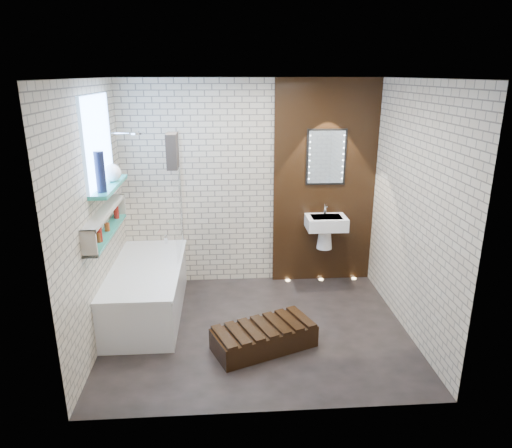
{
  "coord_description": "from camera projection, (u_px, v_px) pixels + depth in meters",
  "views": [
    {
      "loc": [
        -0.32,
        -4.43,
        2.64
      ],
      "look_at": [
        0.0,
        0.15,
        1.15
      ],
      "focal_mm": 32.6,
      "sensor_mm": 36.0,
      "label": 1
    }
  ],
  "objects": [
    {
      "name": "ground",
      "position": [
        257.0,
        329.0,
        5.04
      ],
      "size": [
        3.2,
        3.2,
        0.0
      ],
      "primitive_type": "plane",
      "color": "black",
      "rests_on": "ground"
    },
    {
      "name": "room_shell",
      "position": [
        257.0,
        214.0,
        4.64
      ],
      "size": [
        3.24,
        3.2,
        2.6
      ],
      "color": "#BBAD95",
      "rests_on": "ground"
    },
    {
      "name": "walnut_panel",
      "position": [
        324.0,
        184.0,
        5.91
      ],
      "size": [
        1.3,
        0.06,
        2.6
      ],
      "primitive_type": "cube",
      "color": "black",
      "rests_on": "ground"
    },
    {
      "name": "clerestory_window",
      "position": [
        100.0,
        151.0,
        4.69
      ],
      "size": [
        0.18,
        1.0,
        0.94
      ],
      "color": "#7FADE0",
      "rests_on": "room_shell"
    },
    {
      "name": "display_niche",
      "position": [
        106.0,
        223.0,
        4.72
      ],
      "size": [
        0.14,
        1.3,
        0.26
      ],
      "color": "teal",
      "rests_on": "room_shell"
    },
    {
      "name": "bathtub",
      "position": [
        147.0,
        290.0,
        5.3
      ],
      "size": [
        0.79,
        1.74,
        0.7
      ],
      "color": "white",
      "rests_on": "ground"
    },
    {
      "name": "bath_screen",
      "position": [
        178.0,
        196.0,
        5.44
      ],
      "size": [
        0.01,
        0.78,
        1.4
      ],
      "primitive_type": "cube",
      "color": "white",
      "rests_on": "bathtub"
    },
    {
      "name": "towel",
      "position": [
        172.0,
        151.0,
        4.98
      ],
      "size": [
        0.11,
        0.29,
        0.38
      ],
      "primitive_type": "cube",
      "color": "black",
      "rests_on": "bath_screen"
    },
    {
      "name": "shower_head",
      "position": [
        136.0,
        133.0,
        5.24
      ],
      "size": [
        0.18,
        0.18,
        0.02
      ],
      "primitive_type": "cylinder",
      "color": "silver",
      "rests_on": "room_shell"
    },
    {
      "name": "washbasin",
      "position": [
        326.0,
        227.0,
        5.88
      ],
      "size": [
        0.5,
        0.36,
        0.58
      ],
      "color": "white",
      "rests_on": "walnut_panel"
    },
    {
      "name": "led_mirror",
      "position": [
        326.0,
        157.0,
        5.77
      ],
      "size": [
        0.5,
        0.02,
        0.7
      ],
      "color": "black",
      "rests_on": "walnut_panel"
    },
    {
      "name": "walnut_step",
      "position": [
        264.0,
        338.0,
        4.67
      ],
      "size": [
        1.1,
        0.8,
        0.22
      ],
      "primitive_type": "cube",
      "rotation": [
        0.0,
        0.0,
        0.39
      ],
      "color": "black",
      "rests_on": "ground"
    },
    {
      "name": "niche_bottles",
      "position": [
        106.0,
        226.0,
        4.73
      ],
      "size": [
        0.06,
        0.82,
        0.15
      ],
      "color": "#973C17",
      "rests_on": "display_niche"
    },
    {
      "name": "sill_vases",
      "position": [
        108.0,
        173.0,
        4.73
      ],
      "size": [
        0.19,
        0.6,
        0.4
      ],
      "color": "#121832",
      "rests_on": "clerestory_window"
    },
    {
      "name": "floor_uplights",
      "position": [
        321.0,
        279.0,
        6.24
      ],
      "size": [
        0.96,
        0.06,
        0.01
      ],
      "color": "#FFD899",
      "rests_on": "ground"
    }
  ]
}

